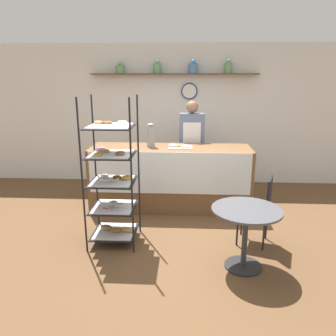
% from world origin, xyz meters
% --- Properties ---
extents(ground_plane, '(14.00, 14.00, 0.00)m').
position_xyz_m(ground_plane, '(0.00, 0.00, 0.00)').
color(ground_plane, brown).
extents(back_wall, '(10.00, 0.30, 2.70)m').
position_xyz_m(back_wall, '(0.00, 2.51, 1.37)').
color(back_wall, white).
rests_on(back_wall, ground_plane).
extents(display_counter, '(2.54, 0.74, 1.00)m').
position_xyz_m(display_counter, '(0.00, 1.06, 0.50)').
color(display_counter, brown).
rests_on(display_counter, ground_plane).
extents(pastry_rack, '(0.60, 0.59, 1.86)m').
position_xyz_m(pastry_rack, '(-0.66, -0.15, 0.81)').
color(pastry_rack, black).
rests_on(pastry_rack, ground_plane).
extents(person_worker, '(0.43, 0.23, 1.69)m').
position_xyz_m(person_worker, '(0.34, 1.65, 0.93)').
color(person_worker, '#282833').
rests_on(person_worker, ground_plane).
extents(cafe_table, '(0.76, 0.76, 0.70)m').
position_xyz_m(cafe_table, '(0.91, -0.69, 0.53)').
color(cafe_table, '#262628').
rests_on(cafe_table, ground_plane).
extents(cafe_chair, '(0.48, 0.48, 0.89)m').
position_xyz_m(cafe_chair, '(1.19, -0.12, 0.55)').
color(cafe_chair, black).
rests_on(cafe_chair, ground_plane).
extents(coffee_carafe, '(0.13, 0.13, 0.38)m').
position_xyz_m(coffee_carafe, '(-0.31, 1.07, 1.19)').
color(coffee_carafe, gray).
rests_on(coffee_carafe, display_counter).
extents(donut_tray_counter, '(0.37, 0.31, 0.05)m').
position_xyz_m(donut_tray_counter, '(0.14, 1.05, 1.02)').
color(donut_tray_counter, silver).
rests_on(donut_tray_counter, display_counter).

